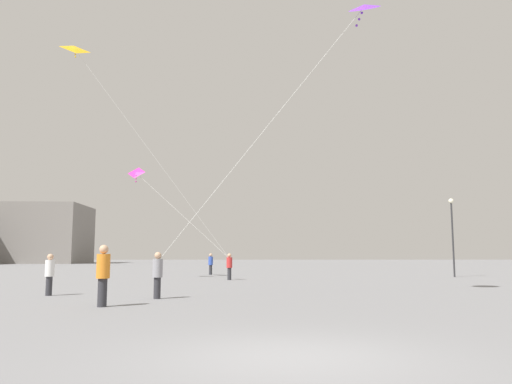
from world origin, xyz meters
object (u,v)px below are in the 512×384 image
object	(u,v)px
person_in_white	(50,273)
lamppost_east	(452,225)
person_in_red	(229,265)
kite_violet_diamond	(363,8)
person_in_orange	(103,273)
person_in_grey	(158,273)
building_centre_hall	(43,234)
kite_amber_delta	(79,54)
kite_magenta_delta	(138,175)
person_in_blue	(211,263)

from	to	relation	value
person_in_white	lamppost_east	world-z (taller)	lamppost_east
person_in_red	kite_violet_diamond	xyz separation A→B (m)	(5.52, -12.74, 10.28)
person_in_orange	person_in_grey	bearing A→B (deg)	152.15
kite_violet_diamond	building_centre_hall	xyz separation A→B (m)	(-40.97, 74.41, -5.93)
kite_amber_delta	kite_magenta_delta	size ratio (longest dim) A/B	1.97
person_in_grey	kite_magenta_delta	distance (m)	16.39
kite_violet_diamond	kite_magenta_delta	world-z (taller)	kite_violet_diamond
building_centre_hall	kite_violet_diamond	bearing A→B (deg)	-61.16
kite_amber_delta	building_centre_hall	distance (m)	68.40
person_in_white	person_in_grey	size ratio (longest dim) A/B	0.96
person_in_blue	kite_magenta_delta	bearing A→B (deg)	-57.01
person_in_orange	person_in_grey	distance (m)	2.97
building_centre_hall	lamppost_east	distance (m)	77.21
kite_magenta_delta	kite_violet_diamond	bearing A→B (deg)	-50.91
person_in_blue	kite_violet_diamond	bearing A→B (deg)	-5.06
person_in_white	kite_amber_delta	world-z (taller)	kite_amber_delta
person_in_red	lamppost_east	bearing A→B (deg)	5.05
person_in_white	kite_violet_diamond	xyz separation A→B (m)	(12.05, -0.94, 10.30)
person_in_blue	person_in_red	bearing A→B (deg)	-12.55
person_in_orange	lamppost_east	distance (m)	27.43
person_in_red	lamppost_east	size ratio (longest dim) A/B	0.30
kite_magenta_delta	person_in_red	bearing A→B (deg)	-14.07
person_in_blue	kite_violet_diamond	xyz separation A→B (m)	(7.19, -21.01, 10.27)
person_in_orange	person_in_red	distance (m)	16.38
kite_magenta_delta	person_in_grey	bearing A→B (deg)	-75.37
person_in_orange	kite_violet_diamond	bearing A→B (deg)	105.75
person_in_white	kite_magenta_delta	size ratio (longest dim) A/B	0.23
building_centre_hall	person_in_blue	bearing A→B (deg)	-57.69
person_in_orange	person_in_white	xyz separation A→B (m)	(-3.16, 4.23, -0.14)
kite_amber_delta	kite_magenta_delta	bearing A→B (deg)	36.73
kite_magenta_delta	lamppost_east	size ratio (longest dim) A/B	1.23
kite_violet_diamond	kite_amber_delta	size ratio (longest dim) A/B	0.78
person_in_white	building_centre_hall	size ratio (longest dim) A/B	0.10
kite_magenta_delta	building_centre_hall	distance (m)	66.96
person_in_red	kite_magenta_delta	bearing A→B (deg)	157.61
kite_violet_diamond	kite_amber_delta	xyz separation A→B (m)	(-14.94, 11.75, 2.75)
person_in_orange	person_in_white	world-z (taller)	person_in_orange
building_centre_hall	lamppost_east	world-z (taller)	building_centre_hall
kite_amber_delta	building_centre_hall	world-z (taller)	kite_amber_delta
person_in_blue	person_in_grey	bearing A→B (deg)	-25.35
building_centre_hall	kite_amber_delta	bearing A→B (deg)	-67.44
person_in_blue	person_in_orange	world-z (taller)	person_in_orange
person_in_grey	kite_magenta_delta	world-z (taller)	kite_magenta_delta
person_in_red	lamppost_east	xyz separation A→B (m)	(15.52, 3.69, 2.74)
person_in_grey	kite_amber_delta	size ratio (longest dim) A/B	0.12
kite_violet_diamond	lamppost_east	world-z (taller)	kite_violet_diamond
kite_magenta_delta	person_in_blue	bearing A→B (deg)	56.95
person_in_grey	person_in_orange	bearing A→B (deg)	-141.29
kite_amber_delta	kite_magenta_delta	distance (m)	8.32
person_in_red	person_in_white	bearing A→B (deg)	-127.26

